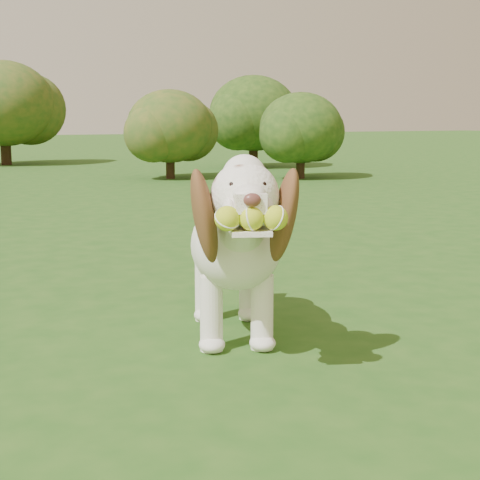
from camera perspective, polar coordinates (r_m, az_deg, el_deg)
name	(u,v)px	position (r m, az deg, el deg)	size (l,w,h in m)	color
ground	(347,358)	(3.12, 8.32, -9.02)	(80.00, 80.00, 0.00)	#214E16
dog	(234,241)	(3.21, -0.49, -0.06)	(0.76, 1.27, 0.85)	white
shrub_f	(253,113)	(14.68, 1.05, 9.79)	(1.74, 1.74, 1.81)	#382314
shrub_i	(3,104)	(16.27, -17.88, 10.04)	(2.08, 2.08, 2.16)	#382314
shrub_d	(301,128)	(12.03, 4.75, 8.66)	(1.34, 1.34, 1.39)	#382314
shrub_c	(170,126)	(12.02, -5.47, 8.77)	(1.38, 1.38, 1.43)	#382314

